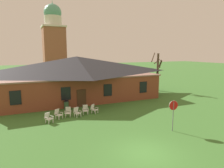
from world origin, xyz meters
TOP-DOWN VIEW (x-y plane):
  - ground_plane at (0.00, 0.00)m, footprint 200.00×200.00m
  - brick_building at (-0.00, 17.41)m, footprint 21.53×10.40m
  - dome_tower at (0.03, 38.14)m, footprint 5.18×5.18m
  - stop_sign at (4.07, 2.22)m, footprint 0.80×0.16m
  - lawn_chair_by_porch at (-5.02, 8.39)m, footprint 0.83×0.86m
  - lawn_chair_near_door at (-4.02, 9.19)m, footprint 0.84×0.87m
  - lawn_chair_left_end at (-2.99, 9.47)m, footprint 0.75×0.80m
  - lawn_chair_middle at (-2.19, 9.04)m, footprint 0.75×0.80m
  - lawn_chair_right_end at (-1.16, 9.55)m, footprint 0.73×0.78m
  - lawn_chair_far_side at (-0.26, 9.44)m, footprint 0.85×0.87m
  - bare_tree_beside_building at (13.58, 17.12)m, footprint 1.92×1.92m
  - trash_bin at (-2.63, 12.11)m, footprint 0.56×0.56m

SIDE VIEW (x-z plane):
  - ground_plane at x=0.00m, z-range 0.00..0.00m
  - trash_bin at x=-2.63m, z-range 0.01..0.99m
  - lawn_chair_by_porch at x=-5.02m, z-range 0.02..0.98m
  - lawn_chair_near_door at x=-4.02m, z-range 0.02..0.98m
  - lawn_chair_left_end at x=-2.99m, z-range 0.02..0.98m
  - lawn_chair_middle at x=-2.19m, z-range 0.02..0.98m
  - lawn_chair_right_end at x=-1.16m, z-range 0.02..0.98m
  - lawn_chair_far_side at x=-0.26m, z-range 0.02..0.98m
  - stop_sign at x=4.07m, z-range 0.54..3.11m
  - brick_building at x=0.00m, z-range 0.06..5.89m
  - bare_tree_beside_building at x=13.58m, z-range 0.28..6.63m
  - dome_tower at x=0.03m, z-range -0.82..17.17m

